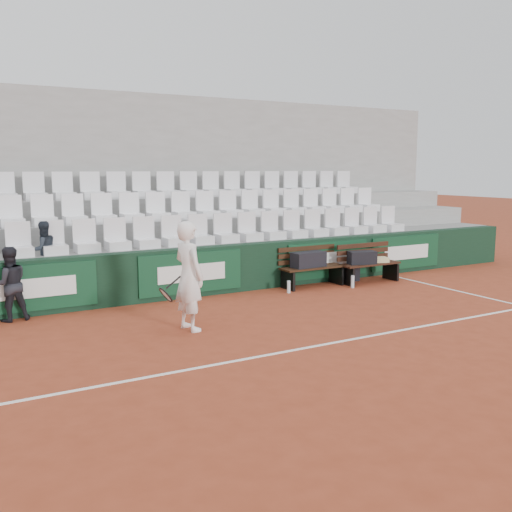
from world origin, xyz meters
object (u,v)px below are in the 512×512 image
(bench_left, at_px, (313,277))
(bench_right, at_px, (369,273))
(ball_kid, at_px, (9,284))
(sports_bag_right, at_px, (362,258))
(sports_bag_ground, at_px, (347,274))
(tennis_player, at_px, (189,276))
(sports_bag_left, at_px, (308,259))
(water_bottle_near, at_px, (289,287))
(spectator_c, at_px, (42,226))
(water_bottle_far, at_px, (353,282))

(bench_left, xyz_separation_m, bench_right, (1.41, -0.25, 0.00))
(ball_kid, bearing_deg, bench_right, 170.64)
(bench_right, height_order, sports_bag_right, sports_bag_right)
(sports_bag_ground, xyz_separation_m, tennis_player, (-4.78, -1.96, 0.73))
(bench_left, bearing_deg, sports_bag_ground, 6.73)
(tennis_player, bearing_deg, sports_bag_left, 27.05)
(water_bottle_near, bearing_deg, sports_bag_right, 1.16)
(sports_bag_ground, bearing_deg, sports_bag_left, -174.05)
(bench_left, height_order, sports_bag_ground, bench_left)
(tennis_player, bearing_deg, spectator_c, 122.45)
(sports_bag_right, bearing_deg, bench_left, 167.54)
(bench_left, xyz_separation_m, spectator_c, (-5.47, 0.93, 1.31))
(bench_left, relative_size, sports_bag_left, 1.93)
(bench_left, xyz_separation_m, water_bottle_far, (0.68, -0.55, -0.09))
(water_bottle_near, bearing_deg, sports_bag_ground, 12.69)
(sports_bag_left, bearing_deg, sports_bag_right, -11.46)
(water_bottle_far, relative_size, spectator_c, 0.26)
(sports_bag_left, xyz_separation_m, water_bottle_near, (-0.70, -0.30, -0.49))
(spectator_c, bearing_deg, water_bottle_far, 151.48)
(water_bottle_far, xyz_separation_m, ball_kid, (-6.86, 0.72, 0.50))
(sports_bag_left, height_order, sports_bag_right, sports_bag_left)
(bench_right, height_order, spectator_c, spectator_c)
(sports_bag_right, relative_size, ball_kid, 0.49)
(bench_right, distance_m, sports_bag_left, 1.60)
(bench_left, distance_m, tennis_player, 4.20)
(bench_right, bearing_deg, tennis_player, -162.79)
(water_bottle_far, bearing_deg, ball_kid, 174.03)
(sports_bag_ground, distance_m, tennis_player, 5.22)
(sports_bag_left, xyz_separation_m, spectator_c, (-5.36, 0.93, 0.92))
(sports_bag_ground, xyz_separation_m, ball_kid, (-7.24, 0.05, 0.49))
(water_bottle_far, bearing_deg, sports_bag_right, 30.43)
(bench_left, relative_size, water_bottle_near, 5.77)
(bench_left, bearing_deg, tennis_player, -153.72)
(water_bottle_far, height_order, spectator_c, spectator_c)
(bench_left, bearing_deg, water_bottle_far, -38.58)
(sports_bag_left, xyz_separation_m, water_bottle_far, (0.80, -0.55, -0.48))
(sports_bag_right, height_order, water_bottle_near, sports_bag_right)
(sports_bag_ground, bearing_deg, tennis_player, -157.71)
(water_bottle_near, xyz_separation_m, tennis_player, (-2.89, -1.54, 0.76))
(bench_right, distance_m, spectator_c, 7.11)
(tennis_player, relative_size, spectator_c, 1.65)
(spectator_c, bearing_deg, sports_bag_left, 155.13)
(sports_bag_left, bearing_deg, spectator_c, 170.18)
(bench_left, height_order, water_bottle_far, bench_left)
(bench_right, bearing_deg, spectator_c, 170.32)
(bench_left, relative_size, sports_bag_right, 2.40)
(bench_right, relative_size, water_bottle_far, 5.44)
(bench_right, relative_size, spectator_c, 1.39)
(water_bottle_near, relative_size, water_bottle_far, 0.94)
(water_bottle_far, bearing_deg, sports_bag_left, 145.62)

